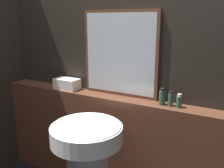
{
  "coord_description": "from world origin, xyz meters",
  "views": [
    {
      "loc": [
        0.91,
        -0.6,
        1.55
      ],
      "look_at": [
        -0.04,
        1.1,
        1.05
      ],
      "focal_mm": 40.0,
      "sensor_mm": 36.0,
      "label": 1
    }
  ],
  "objects_px": {
    "towel_stack": "(67,84)",
    "conditioner_bottle": "(171,99)",
    "lotion_bottle": "(179,101)",
    "mirror": "(120,54)",
    "shampoo_bottle": "(162,97)",
    "pedestal_sink": "(87,166)"
  },
  "relations": [
    {
      "from": "mirror",
      "to": "shampoo_bottle",
      "type": "bearing_deg",
      "value": -10.0
    },
    {
      "from": "pedestal_sink",
      "to": "lotion_bottle",
      "type": "bearing_deg",
      "value": 41.29
    },
    {
      "from": "pedestal_sink",
      "to": "conditioner_bottle",
      "type": "height_order",
      "value": "conditioner_bottle"
    },
    {
      "from": "mirror",
      "to": "conditioner_bottle",
      "type": "bearing_deg",
      "value": -8.61
    },
    {
      "from": "towel_stack",
      "to": "conditioner_bottle",
      "type": "distance_m",
      "value": 1.0
    },
    {
      "from": "pedestal_sink",
      "to": "towel_stack",
      "type": "distance_m",
      "value": 0.84
    },
    {
      "from": "towel_stack",
      "to": "shampoo_bottle",
      "type": "relative_size",
      "value": 1.77
    },
    {
      "from": "towel_stack",
      "to": "shampoo_bottle",
      "type": "bearing_deg",
      "value": 0.0
    },
    {
      "from": "mirror",
      "to": "pedestal_sink",
      "type": "bearing_deg",
      "value": -88.44
    },
    {
      "from": "lotion_bottle",
      "to": "mirror",
      "type": "bearing_deg",
      "value": 172.42
    },
    {
      "from": "towel_stack",
      "to": "lotion_bottle",
      "type": "distance_m",
      "value": 1.06
    },
    {
      "from": "mirror",
      "to": "conditioner_bottle",
      "type": "xyz_separation_m",
      "value": [
        0.47,
        -0.07,
        -0.31
      ]
    },
    {
      "from": "shampoo_bottle",
      "to": "lotion_bottle",
      "type": "relative_size",
      "value": 1.25
    },
    {
      "from": "pedestal_sink",
      "to": "shampoo_bottle",
      "type": "bearing_deg",
      "value": 49.57
    },
    {
      "from": "towel_stack",
      "to": "lotion_bottle",
      "type": "bearing_deg",
      "value": 0.0
    },
    {
      "from": "towel_stack",
      "to": "shampoo_bottle",
      "type": "distance_m",
      "value": 0.93
    },
    {
      "from": "mirror",
      "to": "lotion_bottle",
      "type": "xyz_separation_m",
      "value": [
        0.54,
        -0.07,
        -0.31
      ]
    },
    {
      "from": "pedestal_sink",
      "to": "conditioner_bottle",
      "type": "distance_m",
      "value": 0.79
    },
    {
      "from": "pedestal_sink",
      "to": "lotion_bottle",
      "type": "xyz_separation_m",
      "value": [
        0.52,
        0.46,
        0.45
      ]
    },
    {
      "from": "pedestal_sink",
      "to": "mirror",
      "type": "bearing_deg",
      "value": 91.56
    },
    {
      "from": "pedestal_sink",
      "to": "lotion_bottle",
      "type": "height_order",
      "value": "lotion_bottle"
    },
    {
      "from": "towel_stack",
      "to": "conditioner_bottle",
      "type": "bearing_deg",
      "value": 0.0
    }
  ]
}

